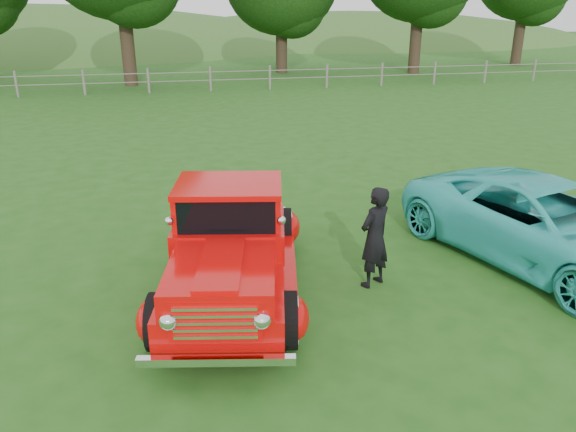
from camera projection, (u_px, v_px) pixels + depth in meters
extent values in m
plane|color=#1E4D14|center=(335.00, 320.00, 7.95)|extent=(140.00, 140.00, 0.00)
ellipsoid|color=#2F6123|center=(15.00, 94.00, 59.25)|extent=(84.00, 60.00, 18.00)
ellipsoid|color=#2F6123|center=(348.00, 70.00, 69.81)|extent=(72.00, 52.00, 14.00)
cube|color=#6B675A|center=(210.00, 80.00, 27.85)|extent=(48.00, 0.04, 0.04)
cube|color=#6B675A|center=(210.00, 72.00, 27.71)|extent=(48.00, 0.04, 0.04)
cylinder|color=black|center=(127.00, 38.00, 29.15)|extent=(0.70, 0.70, 4.84)
cylinder|color=black|center=(282.00, 42.00, 34.73)|extent=(0.70, 0.70, 3.74)
cylinder|color=black|center=(416.00, 36.00, 34.32)|extent=(0.70, 0.70, 4.40)
cylinder|color=black|center=(519.00, 34.00, 38.83)|extent=(0.70, 0.70, 4.18)
cylinder|color=black|center=(159.00, 322.00, 7.19)|extent=(0.38, 0.79, 0.76)
cylinder|color=black|center=(288.00, 320.00, 7.22)|extent=(0.38, 0.79, 0.76)
cylinder|color=black|center=(192.00, 230.00, 10.08)|extent=(0.38, 0.79, 0.76)
cylinder|color=black|center=(285.00, 229.00, 10.11)|extent=(0.38, 0.79, 0.76)
cube|color=#C70707|center=(232.00, 256.00, 8.58)|extent=(2.39, 4.82, 0.44)
ellipsoid|color=#C70707|center=(153.00, 319.00, 7.17)|extent=(0.55, 0.81, 0.54)
ellipsoid|color=#C70707|center=(293.00, 317.00, 7.21)|extent=(0.55, 0.81, 0.54)
ellipsoid|color=#C70707|center=(188.00, 228.00, 10.07)|extent=(0.55, 0.81, 0.54)
ellipsoid|color=#C70707|center=(288.00, 227.00, 10.10)|extent=(0.55, 0.81, 0.54)
cube|color=#C70707|center=(222.00, 280.00, 6.99)|extent=(1.60, 1.82, 0.42)
cube|color=#C70707|center=(230.00, 233.00, 8.34)|extent=(1.82, 1.62, 0.44)
cube|color=black|center=(229.00, 204.00, 8.17)|extent=(1.63, 1.37, 0.50)
cube|color=#C70707|center=(228.00, 185.00, 8.07)|extent=(1.72, 1.48, 0.08)
cube|color=#C70707|center=(237.00, 203.00, 9.71)|extent=(1.52, 2.14, 0.45)
cube|color=white|center=(215.00, 323.00, 6.28)|extent=(1.06, 0.30, 0.50)
cube|color=white|center=(216.00, 361.00, 6.34)|extent=(1.79, 0.43, 0.10)
cube|color=white|center=(241.00, 210.00, 10.90)|extent=(1.70, 0.42, 0.10)
imported|color=#31C6BF|center=(545.00, 224.00, 9.47)|extent=(3.78, 5.57, 1.42)
imported|color=black|center=(375.00, 237.00, 8.65)|extent=(0.71, 0.64, 1.63)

